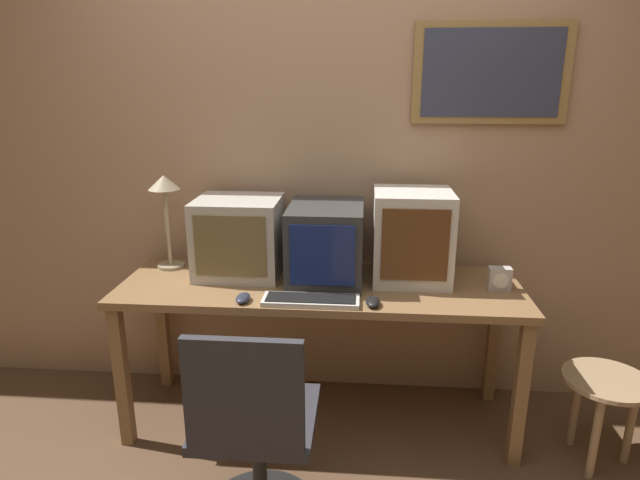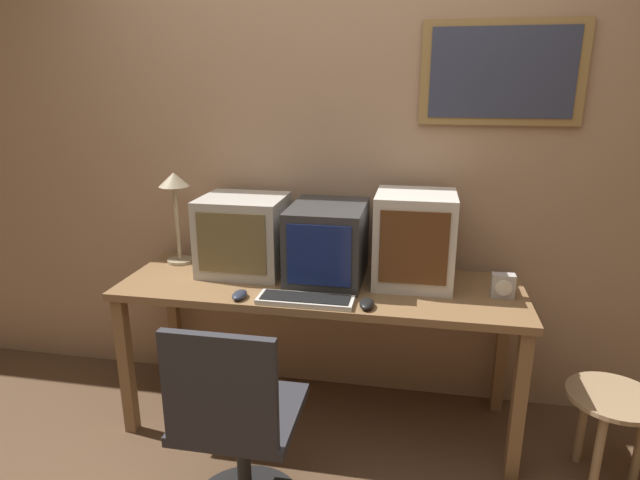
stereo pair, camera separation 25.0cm
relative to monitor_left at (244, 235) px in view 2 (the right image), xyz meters
The scene contains 12 objects.
wall_back 0.62m from the monitor_left, 32.58° to the left, with size 8.00×0.08×2.60m.
desk 0.51m from the monitor_left, 14.97° to the right, with size 1.91×0.62×0.75m.
monitor_left is the anchor object (origin of this frame).
monitor_center 0.43m from the monitor_left, ahead, with size 0.35×0.46×0.37m.
monitor_right 0.85m from the monitor_left, ahead, with size 0.37×0.36×0.44m.
keyboard_main 0.55m from the monitor_left, 41.31° to the right, with size 0.42×0.14×0.03m.
mouse_near_keyboard 0.77m from the monitor_left, 27.81° to the right, with size 0.06×0.11×0.03m.
mouse_far_corner 0.40m from the monitor_left, 75.58° to the right, with size 0.06×0.11×0.03m.
desk_clock 1.26m from the monitor_left, ahead, with size 0.10×0.06×0.11m.
desk_lamp 0.43m from the monitor_left, behind, with size 0.16×0.16×0.48m.
office_chair 1.02m from the monitor_left, 74.61° to the right, with size 0.46×0.46×0.89m.
side_stool 1.83m from the monitor_left, 10.70° to the right, with size 0.38×0.38×0.43m.
Camera 2 is at (0.44, -1.34, 1.69)m, focal length 30.00 mm.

